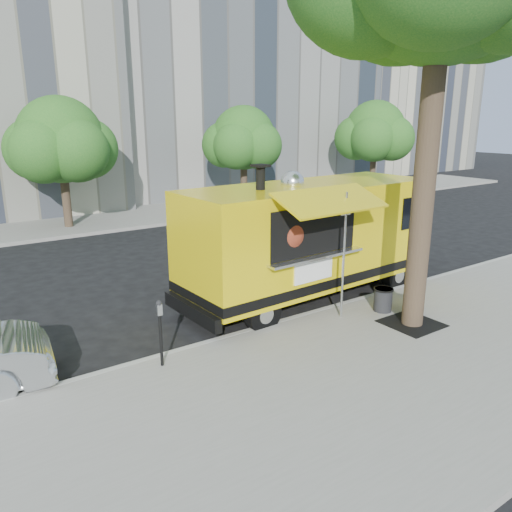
% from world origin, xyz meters
% --- Properties ---
extents(ground, '(120.00, 120.00, 0.00)m').
position_xyz_m(ground, '(0.00, 0.00, 0.00)').
color(ground, black).
rests_on(ground, ground).
extents(sidewalk, '(60.00, 6.00, 0.15)m').
position_xyz_m(sidewalk, '(0.00, -4.00, 0.07)').
color(sidewalk, gray).
rests_on(sidewalk, ground).
extents(curb, '(60.00, 0.14, 0.16)m').
position_xyz_m(curb, '(0.00, -0.93, 0.07)').
color(curb, '#999993').
rests_on(curb, ground).
extents(far_sidewalk, '(60.00, 5.00, 0.15)m').
position_xyz_m(far_sidewalk, '(0.00, 13.50, 0.07)').
color(far_sidewalk, gray).
rests_on(far_sidewalk, ground).
extents(building_mid, '(20.00, 14.00, 20.00)m').
position_xyz_m(building_mid, '(12.00, 23.00, 10.00)').
color(building_mid, gray).
rests_on(building_mid, ground).
extents(building_right, '(16.00, 12.00, 16.00)m').
position_xyz_m(building_right, '(30.00, 24.00, 8.00)').
color(building_right, beige).
rests_on(building_right, ground).
extents(tree_well, '(1.20, 1.20, 0.02)m').
position_xyz_m(tree_well, '(2.60, -2.80, 0.15)').
color(tree_well, black).
rests_on(tree_well, sidewalk).
extents(far_tree_b, '(3.60, 3.60, 5.50)m').
position_xyz_m(far_tree_b, '(-1.00, 12.70, 3.83)').
color(far_tree_b, '#33261C').
rests_on(far_tree_b, far_sidewalk).
extents(far_tree_c, '(3.24, 3.24, 5.21)m').
position_xyz_m(far_tree_c, '(8.00, 12.40, 3.72)').
color(far_tree_c, '#33261C').
rests_on(far_tree_c, far_sidewalk).
extents(far_tree_d, '(3.78, 3.78, 5.64)m').
position_xyz_m(far_tree_d, '(18.00, 12.60, 3.89)').
color(far_tree_d, '#33261C').
rests_on(far_tree_d, far_sidewalk).
extents(sign_post, '(0.28, 0.06, 3.00)m').
position_xyz_m(sign_post, '(1.55, -1.55, 1.85)').
color(sign_post, silver).
rests_on(sign_post, sidewalk).
extents(parking_meter, '(0.11, 0.11, 1.33)m').
position_xyz_m(parking_meter, '(-3.00, -1.35, 0.98)').
color(parking_meter, black).
rests_on(parking_meter, sidewalk).
extents(food_truck, '(7.51, 3.67, 3.67)m').
position_xyz_m(food_truck, '(1.97, 0.17, 1.73)').
color(food_truck, yellow).
rests_on(food_truck, ground).
extents(trash_bin_left, '(0.48, 0.48, 0.58)m').
position_xyz_m(trash_bin_left, '(2.66, -1.86, 0.46)').
color(trash_bin_left, black).
rests_on(trash_bin_left, sidewalk).
extents(trash_bin_right, '(0.45, 0.45, 0.54)m').
position_xyz_m(trash_bin_right, '(3.21, -2.35, 0.44)').
color(trash_bin_right, black).
rests_on(trash_bin_right, sidewalk).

